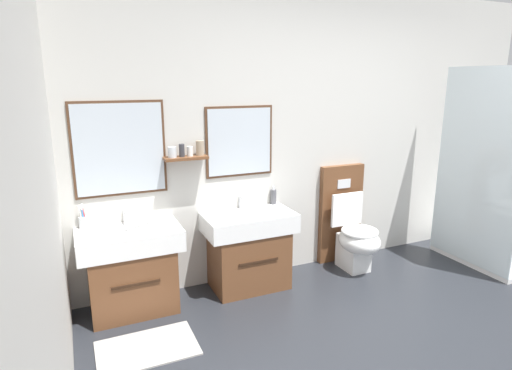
{
  "coord_description": "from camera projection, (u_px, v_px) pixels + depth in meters",
  "views": [
    {
      "loc": [
        -2.23,
        -1.57,
        1.83
      ],
      "look_at": [
        -0.87,
        1.52,
        0.99
      ],
      "focal_mm": 29.85,
      "sensor_mm": 36.0,
      "label": 1
    }
  ],
  "objects": [
    {
      "name": "wall_left",
      "position": [
        22.0,
        233.0,
        1.44
      ],
      "size": [
        0.12,
        4.05,
        2.65
      ],
      "primitive_type": "cube",
      "color": "beige",
      "rests_on": "ground"
    },
    {
      "name": "vanity_sink_left",
      "position": [
        131.0,
        267.0,
        3.4
      ],
      "size": [
        0.79,
        0.47,
        0.69
      ],
      "color": "brown",
      "rests_on": "ground"
    },
    {
      "name": "shower_tray",
      "position": [
        489.0,
        223.0,
        4.31
      ],
      "size": [
        0.92,
        0.93,
        1.95
      ],
      "color": "white",
      "rests_on": "ground"
    },
    {
      "name": "toilet",
      "position": [
        350.0,
        230.0,
        4.22
      ],
      "size": [
        0.48,
        0.62,
        1.0
      ],
      "color": "brown",
      "rests_on": "ground"
    },
    {
      "name": "wall_back",
      "position": [
        317.0,
        133.0,
        4.12
      ],
      "size": [
        4.93,
        0.27,
        2.65
      ],
      "color": "beige",
      "rests_on": "ground"
    },
    {
      "name": "soap_dispenser",
      "position": [
        273.0,
        196.0,
        3.98
      ],
      "size": [
        0.06,
        0.06,
        0.17
      ],
      "color": "#4C4C51",
      "rests_on": "vanity_sink_right"
    },
    {
      "name": "tap_on_left_sink",
      "position": [
        125.0,
        214.0,
        3.45
      ],
      "size": [
        0.03,
        0.13,
        0.11
      ],
      "color": "silver",
      "rests_on": "vanity_sink_left"
    },
    {
      "name": "vanity_sink_right",
      "position": [
        248.0,
        248.0,
        3.8
      ],
      "size": [
        0.79,
        0.47,
        0.69
      ],
      "color": "brown",
      "rests_on": "ground"
    },
    {
      "name": "bath_mat",
      "position": [
        147.0,
        348.0,
        2.97
      ],
      "size": [
        0.68,
        0.44,
        0.01
      ],
      "primitive_type": "cube",
      "color": "#9E9993",
      "rests_on": "ground"
    },
    {
      "name": "toothbrush_cup",
      "position": [
        83.0,
        221.0,
        3.32
      ],
      "size": [
        0.07,
        0.07,
        0.2
      ],
      "color": "silver",
      "rests_on": "vanity_sink_left"
    },
    {
      "name": "tap_on_right_sink",
      "position": [
        241.0,
        200.0,
        3.85
      ],
      "size": [
        0.03,
        0.13,
        0.11
      ],
      "color": "silver",
      "rests_on": "vanity_sink_right"
    }
  ]
}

